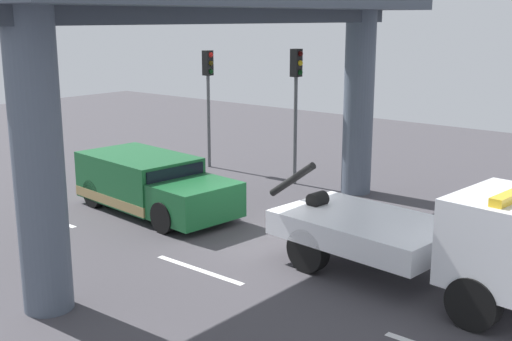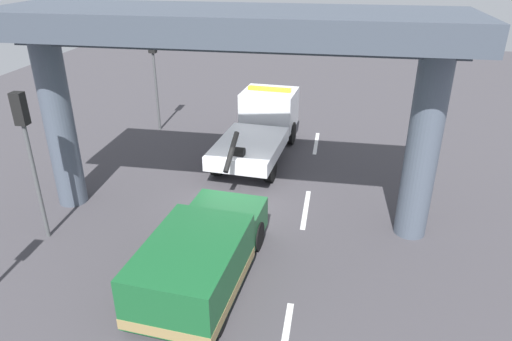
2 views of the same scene
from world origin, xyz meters
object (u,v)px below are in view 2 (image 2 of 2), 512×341
traffic_light_far (26,136)px  towed_van_green (201,258)px  traffic_light_mid (154,61)px  tow_truck_white (261,125)px

traffic_light_far → towed_van_green: bearing=-104.0°
traffic_light_far → traffic_light_mid: size_ratio=0.98×
towed_van_green → traffic_light_far: 5.95m
towed_van_green → traffic_light_mid: size_ratio=1.17×
traffic_light_far → traffic_light_mid: 9.50m
tow_truck_white → towed_van_green: (-8.97, 0.07, -0.42)m
towed_van_green → traffic_light_far: bearing=76.0°
traffic_light_mid → towed_van_green: bearing=-154.1°
towed_van_green → traffic_light_far: (1.31, 5.24, 2.50)m
traffic_light_far → tow_truck_white: bearing=-34.7°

